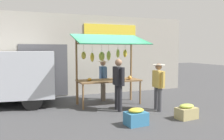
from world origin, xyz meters
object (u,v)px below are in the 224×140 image
at_px(shopper_in_grey_tee, 158,83).
at_px(produce_crate_near, 136,117).
at_px(vendor_with_sunhat, 103,77).
at_px(produce_crate_side, 186,112).
at_px(shopper_with_shopping_bag, 118,81).
at_px(market_stall, 109,61).

height_order(shopper_in_grey_tee, produce_crate_near, shopper_in_grey_tee).
relative_size(vendor_with_sunhat, shopper_in_grey_tee, 1.02).
bearing_deg(vendor_with_sunhat, produce_crate_side, 31.70).
relative_size(vendor_with_sunhat, shopper_with_shopping_bag, 0.93).
relative_size(market_stall, shopper_in_grey_tee, 1.66).
relative_size(shopper_with_shopping_bag, produce_crate_side, 2.67).
distance_m(vendor_with_sunhat, produce_crate_side, 3.56).
distance_m(vendor_with_sunhat, shopper_with_shopping_bag, 1.67).
bearing_deg(produce_crate_side, shopper_in_grey_tee, -77.27).
distance_m(vendor_with_sunhat, produce_crate_near, 3.28).
xyz_separation_m(produce_crate_near, produce_crate_side, (-1.58, 0.01, -0.01)).
distance_m(market_stall, produce_crate_side, 3.17).
relative_size(shopper_in_grey_tee, produce_crate_near, 2.60).
bearing_deg(shopper_with_shopping_bag, market_stall, 0.48).
height_order(market_stall, shopper_in_grey_tee, market_stall).
bearing_deg(shopper_in_grey_tee, produce_crate_side, -162.23).
relative_size(vendor_with_sunhat, produce_crate_near, 2.64).
relative_size(market_stall, vendor_with_sunhat, 1.63).
bearing_deg(vendor_with_sunhat, shopper_in_grey_tee, 36.50).
bearing_deg(vendor_with_sunhat, market_stall, 5.28).
bearing_deg(market_stall, produce_crate_near, 85.93).
relative_size(market_stall, produce_crate_side, 4.04).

